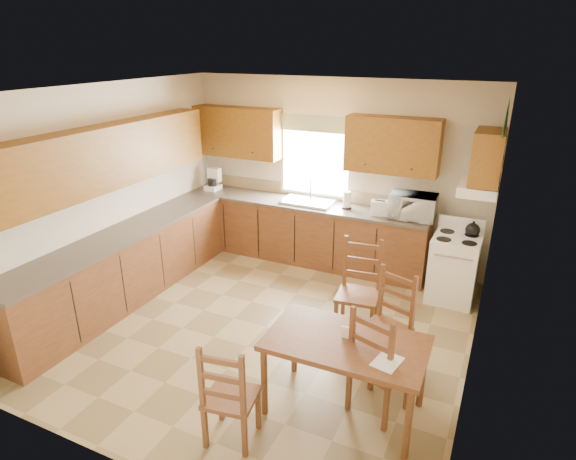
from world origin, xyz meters
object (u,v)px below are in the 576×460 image
at_px(dining_table, 344,376).
at_px(chair_far_left, 385,324).
at_px(stove, 454,269).
at_px(chair_far_right, 358,290).
at_px(microwave, 413,206).
at_px(chair_near_right, 381,360).
at_px(chair_near_left, 231,391).

bearing_deg(dining_table, chair_far_left, 76.68).
distance_m(stove, chair_far_right, 1.55).
bearing_deg(microwave, chair_near_right, -84.64).
distance_m(stove, microwave, 0.98).
bearing_deg(chair_near_left, chair_far_right, -112.05).
bearing_deg(stove, dining_table, -101.90).
xyz_separation_m(stove, chair_near_right, (-0.32, -2.40, 0.11)).
xyz_separation_m(microwave, dining_table, (0.04, -2.87, -0.72)).
distance_m(chair_near_right, chair_far_right, 1.27).
bearing_deg(dining_table, microwave, 89.86).
height_order(stove, chair_near_left, chair_near_left).
relative_size(microwave, chair_far_right, 0.51).
bearing_deg(chair_near_left, chair_far_left, -130.68).
xyz_separation_m(stove, dining_table, (-0.61, -2.54, -0.05)).
relative_size(chair_near_left, chair_far_left, 0.93).
bearing_deg(microwave, chair_near_left, -102.41).
relative_size(chair_near_right, chair_far_left, 1.02).
xyz_separation_m(dining_table, chair_near_right, (0.28, 0.14, 0.16)).
height_order(microwave, chair_far_right, microwave).
bearing_deg(chair_near_left, chair_near_right, -149.23).
xyz_separation_m(dining_table, chair_near_left, (-0.74, -0.71, 0.11)).
height_order(microwave, chair_near_left, microwave).
xyz_separation_m(microwave, chair_far_left, (0.21, -2.11, -0.57)).
xyz_separation_m(dining_table, chair_far_left, (0.17, 0.75, 0.15)).
xyz_separation_m(chair_near_right, chair_far_left, (-0.12, 0.62, -0.01)).
relative_size(stove, chair_far_left, 0.82).
distance_m(microwave, dining_table, 2.96).
distance_m(stove, chair_near_right, 2.43).
relative_size(dining_table, chair_far_right, 1.26).
bearing_deg(dining_table, chair_near_right, 24.97).
xyz_separation_m(microwave, chair_near_left, (-0.70, -3.58, -0.60)).
height_order(chair_near_left, chair_near_right, chair_near_right).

